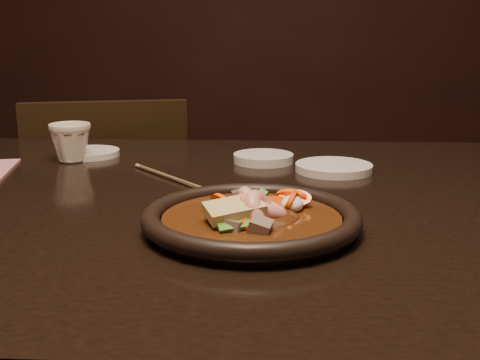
# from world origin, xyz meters

# --- Properties ---
(table) EXTENTS (1.60, 0.90, 0.75)m
(table) POSITION_xyz_m (0.00, 0.00, 0.67)
(table) COLOR black
(table) RESTS_ON floor
(chair) EXTENTS (0.47, 0.47, 0.83)m
(chair) POSITION_xyz_m (-0.29, 0.61, 0.45)
(chair) COLOR black
(chair) RESTS_ON floor
(plate) EXTENTS (0.26, 0.26, 0.03)m
(plate) POSITION_xyz_m (0.09, -0.15, 0.76)
(plate) COLOR black
(plate) RESTS_ON table
(stirfry) EXTENTS (0.13, 0.15, 0.06)m
(stirfry) POSITION_xyz_m (0.09, -0.15, 0.77)
(stirfry) COLOR #3A1C0A
(stirfry) RESTS_ON plate
(soy_dish) EXTENTS (0.11, 0.11, 0.02)m
(soy_dish) POSITION_xyz_m (0.10, 0.23, 0.76)
(soy_dish) COLOR silver
(soy_dish) RESTS_ON table
(saucer_left) EXTENTS (0.11, 0.11, 0.01)m
(saucer_left) POSITION_xyz_m (-0.23, 0.27, 0.76)
(saucer_left) COLOR silver
(saucer_left) RESTS_ON table
(saucer_right) EXTENTS (0.13, 0.13, 0.01)m
(saucer_right) POSITION_xyz_m (0.22, 0.16, 0.76)
(saucer_right) COLOR silver
(saucer_right) RESTS_ON table
(tea_cup) EXTENTS (0.09, 0.08, 0.07)m
(tea_cup) POSITION_xyz_m (-0.25, 0.22, 0.79)
(tea_cup) COLOR beige
(tea_cup) RESTS_ON table
(chopsticks) EXTENTS (0.16, 0.18, 0.01)m
(chopsticks) POSITION_xyz_m (-0.04, 0.08, 0.75)
(chopsticks) COLOR #A0895B
(chopsticks) RESTS_ON table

